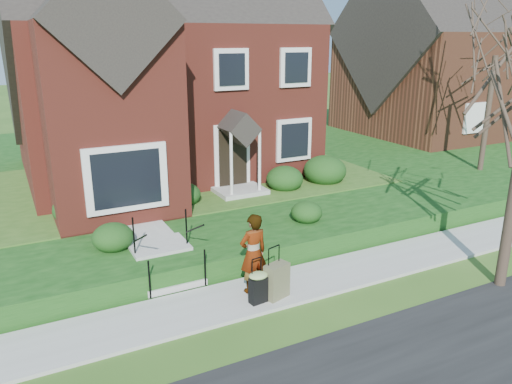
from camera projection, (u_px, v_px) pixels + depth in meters
ground at (293, 287)px, 11.68m from camera, size 120.00×120.00×0.00m
sidewalk at (293, 285)px, 11.67m from camera, size 60.00×1.60×0.08m
terrace at (244, 159)px, 22.59m from camera, size 44.00×20.00×0.60m
walkway at (132, 214)px, 14.65m from camera, size 1.20×6.00×0.06m
main_house at (154, 46)px, 18.18m from camera, size 10.40×10.20×9.40m
neighbour_house at (446, 44)px, 26.44m from camera, size 9.40×8.00×9.20m
front_steps at (165, 259)px, 12.01m from camera, size 1.40×2.02×1.50m
foundation_shrubs at (228, 188)px, 15.65m from camera, size 9.95×4.26×1.07m
woman at (253, 253)px, 11.06m from camera, size 0.70×0.49×1.85m
suitcase_black at (258, 286)px, 10.72m from camera, size 0.47×0.40×1.03m
suitcase_olive at (277, 281)px, 10.94m from camera, size 0.62×0.46×1.19m
tree_gap at (497, 44)px, 18.21m from camera, size 4.75×4.75×6.78m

